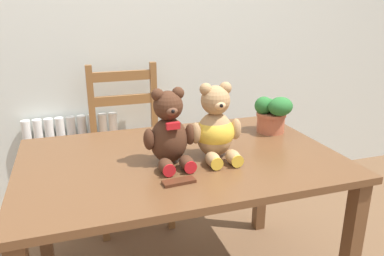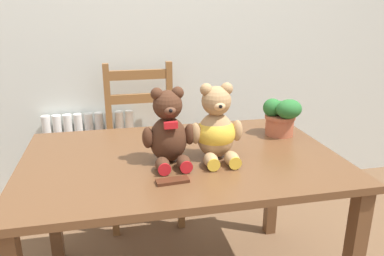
{
  "view_description": "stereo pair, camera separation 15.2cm",
  "coord_description": "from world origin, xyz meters",
  "px_view_note": "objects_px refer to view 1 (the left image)",
  "views": [
    {
      "loc": [
        -0.42,
        -0.98,
        1.33
      ],
      "look_at": [
        0.04,
        0.39,
        0.85
      ],
      "focal_mm": 35.0,
      "sensor_mm": 36.0,
      "label": 1
    },
    {
      "loc": [
        -0.27,
        -1.02,
        1.33
      ],
      "look_at": [
        0.04,
        0.39,
        0.85
      ],
      "focal_mm": 35.0,
      "sensor_mm": 36.0,
      "label": 2
    }
  ],
  "objects_px": {
    "teddy_bear_right": "(216,128)",
    "potted_plant": "(273,112)",
    "wooden_chair_behind": "(129,147)",
    "chocolate_bar": "(179,182)",
    "teddy_bear_left": "(169,132)"
  },
  "relations": [
    {
      "from": "teddy_bear_right",
      "to": "potted_plant",
      "type": "relative_size",
      "value": 1.67
    },
    {
      "from": "wooden_chair_behind",
      "to": "chocolate_bar",
      "type": "bearing_deg",
      "value": 91.31
    },
    {
      "from": "teddy_bear_right",
      "to": "chocolate_bar",
      "type": "bearing_deg",
      "value": 42.91
    },
    {
      "from": "wooden_chair_behind",
      "to": "chocolate_bar",
      "type": "distance_m",
      "value": 1.07
    },
    {
      "from": "potted_plant",
      "to": "teddy_bear_left",
      "type": "bearing_deg",
      "value": -159.98
    },
    {
      "from": "potted_plant",
      "to": "chocolate_bar",
      "type": "bearing_deg",
      "value": -146.43
    },
    {
      "from": "teddy_bear_left",
      "to": "teddy_bear_right",
      "type": "distance_m",
      "value": 0.2
    },
    {
      "from": "wooden_chair_behind",
      "to": "potted_plant",
      "type": "relative_size",
      "value": 5.11
    },
    {
      "from": "wooden_chair_behind",
      "to": "teddy_bear_left",
      "type": "height_order",
      "value": "teddy_bear_left"
    },
    {
      "from": "teddy_bear_left",
      "to": "chocolate_bar",
      "type": "bearing_deg",
      "value": 82.85
    },
    {
      "from": "teddy_bear_right",
      "to": "chocolate_bar",
      "type": "relative_size",
      "value": 2.66
    },
    {
      "from": "teddy_bear_left",
      "to": "teddy_bear_right",
      "type": "height_order",
      "value": "teddy_bear_right"
    },
    {
      "from": "teddy_bear_left",
      "to": "potted_plant",
      "type": "xyz_separation_m",
      "value": [
        0.59,
        0.22,
        -0.03
      ]
    },
    {
      "from": "teddy_bear_left",
      "to": "teddy_bear_right",
      "type": "xyz_separation_m",
      "value": [
        0.2,
        0.0,
        -0.01
      ]
    },
    {
      "from": "potted_plant",
      "to": "chocolate_bar",
      "type": "height_order",
      "value": "potted_plant"
    }
  ]
}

